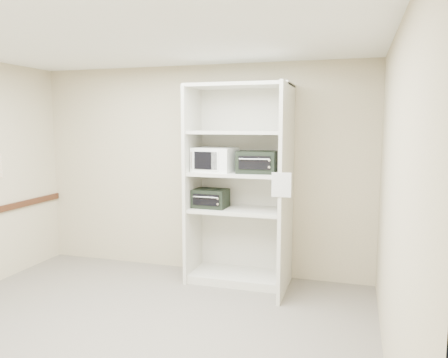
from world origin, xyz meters
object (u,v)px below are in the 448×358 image
(microwave, at_px, (215,160))
(toaster_oven_lower, at_px, (211,198))
(toaster_oven_upper, at_px, (257,162))
(shelving_unit, at_px, (243,192))

(microwave, xyz_separation_m, toaster_oven_lower, (-0.06, -0.00, -0.48))
(toaster_oven_upper, xyz_separation_m, toaster_oven_lower, (-0.58, 0.00, -0.47))
(toaster_oven_upper, bearing_deg, microwave, 175.56)
(microwave, relative_size, toaster_oven_lower, 1.19)
(shelving_unit, height_order, toaster_oven_upper, shelving_unit)
(toaster_oven_upper, bearing_deg, shelving_unit, 167.10)
(microwave, relative_size, toaster_oven_upper, 1.08)
(microwave, height_order, toaster_oven_lower, microwave)
(shelving_unit, relative_size, toaster_oven_upper, 5.35)
(microwave, distance_m, toaster_oven_lower, 0.49)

